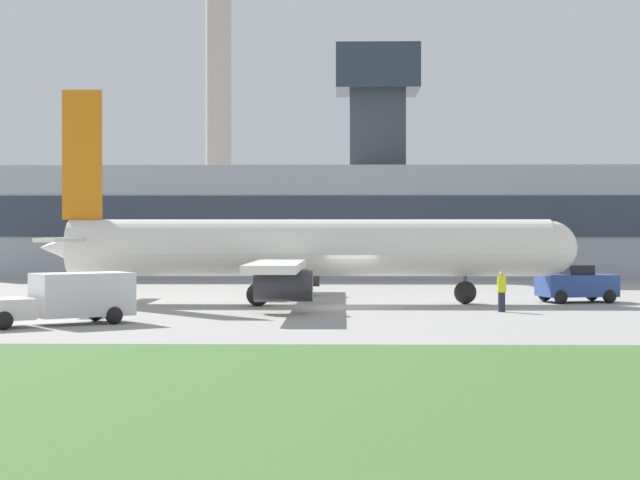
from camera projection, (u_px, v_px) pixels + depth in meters
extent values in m
plane|color=#999691|center=(352.00, 307.00, 51.92)|extent=(400.00, 400.00, 0.00)
cube|color=#9EA3AD|center=(348.00, 223.00, 88.81)|extent=(61.55, 12.28, 8.87)
cube|color=#2D3847|center=(349.00, 216.00, 82.62)|extent=(60.32, 0.16, 3.19)
cube|color=#383D47|center=(377.00, 184.00, 88.73)|extent=(4.54, 4.54, 15.27)
cube|color=#283342|center=(377.00, 70.00, 88.67)|extent=(6.81, 6.81, 3.63)
cylinder|color=#B2A899|center=(219.00, 95.00, 121.18)|extent=(2.93, 2.93, 38.53)
cylinder|color=white|center=(309.00, 248.00, 54.36)|extent=(24.43, 2.88, 2.88)
sphere|color=white|center=(550.00, 248.00, 54.08)|extent=(2.74, 2.74, 2.74)
cone|color=white|center=(71.00, 248.00, 54.63)|extent=(3.17, 2.74, 2.74)
cube|color=orange|center=(82.00, 155.00, 54.58)|extent=(2.02, 0.24, 6.62)
cube|color=white|center=(64.00, 240.00, 51.10)|extent=(1.00, 7.03, 0.20)
cube|color=white|center=(98.00, 239.00, 58.13)|extent=(1.00, 7.03, 0.20)
cube|color=white|center=(277.00, 266.00, 47.96)|extent=(2.22, 11.71, 0.36)
cube|color=white|center=(291.00, 259.00, 60.82)|extent=(2.22, 11.71, 0.36)
cylinder|color=#333338|center=(283.00, 285.00, 47.68)|extent=(2.62, 1.44, 1.44)
cylinder|color=#333338|center=(297.00, 274.00, 61.10)|extent=(2.62, 1.44, 1.44)
cylinder|color=#59595B|center=(465.00, 277.00, 54.19)|extent=(0.20, 0.20, 1.55)
sphere|color=black|center=(465.00, 292.00, 54.20)|extent=(1.15, 1.15, 1.15)
cylinder|color=#59595B|center=(258.00, 279.00, 52.38)|extent=(0.20, 0.20, 1.55)
sphere|color=black|center=(258.00, 294.00, 52.39)|extent=(1.15, 1.15, 1.15)
cylinder|color=#59595B|center=(264.00, 275.00, 56.46)|extent=(0.20, 0.20, 1.55)
sphere|color=black|center=(264.00, 290.00, 56.47)|extent=(1.15, 1.15, 1.15)
cube|color=#2D4C93|center=(577.00, 285.00, 55.34)|extent=(4.15, 2.92, 1.12)
cube|color=black|center=(577.00, 270.00, 55.34)|extent=(1.61, 1.77, 0.50)
sphere|color=black|center=(609.00, 296.00, 54.57)|extent=(0.70, 0.70, 0.70)
sphere|color=black|center=(592.00, 294.00, 56.61)|extent=(0.70, 0.70, 0.70)
sphere|color=black|center=(561.00, 297.00, 54.08)|extent=(0.70, 0.70, 0.70)
sphere|color=black|center=(545.00, 295.00, 56.12)|extent=(0.70, 0.70, 0.70)
cube|color=white|center=(0.00, 309.00, 40.52)|extent=(2.93, 2.89, 0.80)
cube|color=silver|center=(82.00, 294.00, 42.35)|extent=(4.21, 3.79, 1.70)
sphere|color=black|center=(4.00, 320.00, 39.65)|extent=(0.70, 0.70, 0.70)
sphere|color=black|center=(96.00, 312.00, 43.66)|extent=(0.70, 0.70, 0.70)
sphere|color=black|center=(114.00, 315.00, 42.09)|extent=(0.70, 0.70, 0.70)
cylinder|color=#23283D|center=(502.00, 302.00, 48.66)|extent=(0.45, 0.45, 0.89)
cylinder|color=yellow|center=(502.00, 285.00, 48.65)|extent=(0.56, 0.56, 0.71)
sphere|color=tan|center=(502.00, 274.00, 48.65)|extent=(0.24, 0.24, 0.24)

